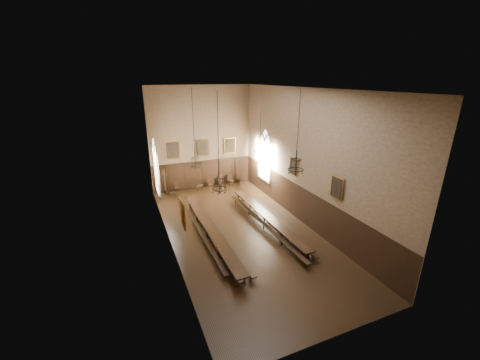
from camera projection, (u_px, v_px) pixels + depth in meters
floor at (241, 232)px, 19.26m from camera, size 9.00×18.00×0.02m
ceiling at (241, 88)px, 16.27m from camera, size 9.00×18.00×0.02m
wall_back at (201, 139)px, 25.62m from camera, size 9.00×0.02×9.00m
wall_front at (344, 237)px, 9.91m from camera, size 9.00×0.02×9.00m
wall_left at (166, 175)px, 16.14m from camera, size 0.02×18.00×9.00m
wall_right at (304, 159)px, 19.39m from camera, size 0.02×18.00×9.00m
wainscot_panelling at (241, 215)px, 18.85m from camera, size 9.00×18.00×2.50m
table_left at (211, 233)px, 18.32m from camera, size 0.74×10.57×0.82m
table_right at (267, 220)px, 19.98m from camera, size 0.91×9.72×0.76m
bench_left_outer at (201, 234)px, 18.44m from camera, size 0.35×9.24×0.42m
bench_left_inner at (221, 232)px, 18.68m from camera, size 0.35×10.19×0.46m
bench_right_inner at (263, 225)px, 19.55m from camera, size 0.60×10.01×0.45m
bench_right_outer at (278, 223)px, 19.88m from camera, size 0.57×9.17×0.41m
chair_0 at (167, 191)px, 25.43m from camera, size 0.42×0.42×0.91m
chair_1 at (177, 190)px, 25.68m from camera, size 0.47×0.47×0.93m
chair_3 at (200, 186)px, 26.37m from camera, size 0.49×0.49×1.02m
chair_4 at (210, 185)px, 26.75m from camera, size 0.39×0.39×0.86m
chair_5 at (221, 183)px, 27.23m from camera, size 0.49×0.49×1.00m
chair_6 at (230, 182)px, 27.48m from camera, size 0.52×0.52×1.00m
chair_7 at (240, 181)px, 27.83m from camera, size 0.57×0.58×1.02m
chandelier_back_left at (195, 159)px, 19.48m from camera, size 0.77×0.77×5.09m
chandelier_back_right at (260, 147)px, 20.13m from camera, size 0.83×0.83×4.37m
chandelier_front_left at (219, 182)px, 15.11m from camera, size 0.77×0.77×5.03m
chandelier_front_right at (296, 165)px, 16.20m from camera, size 0.90×0.90×4.42m
portrait_back_0 at (172, 151)px, 24.83m from camera, size 1.10×0.12×1.40m
portrait_back_1 at (202, 148)px, 25.77m from camera, size 1.10×0.12×1.40m
portrait_back_2 at (230, 145)px, 26.71m from camera, size 1.10×0.12×1.40m
portrait_left_0 at (166, 183)px, 17.32m from camera, size 0.12×1.00×1.30m
portrait_left_1 at (182, 214)px, 13.40m from camera, size 0.12×1.00×1.30m
portrait_right_0 at (294, 166)px, 20.48m from camera, size 0.12×1.00×1.30m
portrait_right_1 at (337, 188)px, 16.56m from camera, size 0.12×1.00×1.30m
window_right at (265, 155)px, 24.52m from camera, size 0.20×2.20×4.60m
window_left at (156, 167)px, 21.33m from camera, size 0.20×2.20×4.60m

